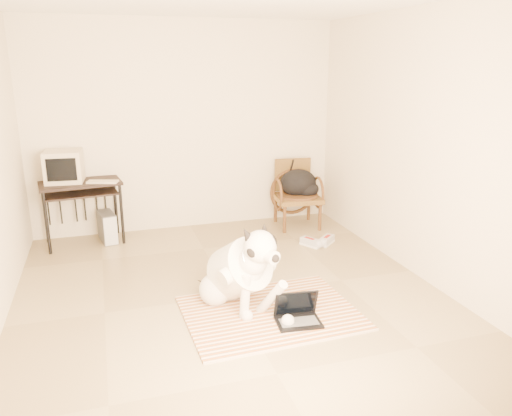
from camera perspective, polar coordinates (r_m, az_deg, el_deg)
name	(u,v)px	position (r m, az deg, el deg)	size (l,w,h in m)	color
floor	(231,296)	(4.89, -2.87, -9.97)	(4.50, 4.50, 0.00)	#92805A
wall_back	(186,127)	(6.64, -7.99, 9.14)	(4.50, 4.50, 0.00)	beige
wall_front	(346,241)	(2.41, 10.27, -3.69)	(4.50, 4.50, 0.00)	beige
wall_right	(422,147)	(5.31, 18.45, 6.68)	(4.50, 4.50, 0.00)	beige
rug	(271,313)	(4.56, 1.68, -11.88)	(1.54, 1.20, 0.02)	#B05521
dog	(240,272)	(4.52, -1.86, -7.28)	(0.70, 1.11, 0.89)	silver
laptop	(297,314)	(4.39, 4.76, -12.01)	(0.40, 0.31, 0.27)	black
computer_desk	(81,191)	(6.38, -19.38, 1.85)	(0.99, 0.63, 0.78)	black
crt_monitor	(64,166)	(6.40, -21.10, 4.45)	(0.45, 0.44, 0.38)	beige
desk_keyboard	(103,182)	(6.24, -17.12, 2.89)	(0.36, 0.13, 0.02)	beige
pc_tower	(107,227)	(6.49, -16.63, -2.10)	(0.24, 0.42, 0.37)	#4A4A4C
rattan_chair	(296,193)	(6.80, 4.64, 1.67)	(0.64, 0.62, 0.89)	brown
backpack	(300,184)	(6.77, 5.03, 2.76)	(0.51, 0.42, 0.37)	black
sneaker_left	(311,243)	(6.15, 6.26, -3.94)	(0.23, 0.29, 0.09)	silver
sneaker_right	(327,241)	(6.24, 8.07, -3.71)	(0.27, 0.26, 0.09)	silver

